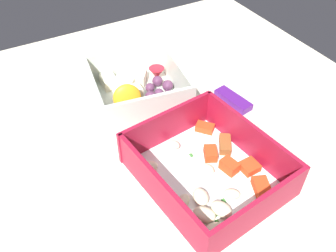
{
  "coord_description": "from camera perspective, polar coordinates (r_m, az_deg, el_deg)",
  "views": [
    {
      "loc": [
        34.21,
        -18.93,
        41.82
      ],
      "look_at": [
        -1.1,
        0.85,
        4.0
      ],
      "focal_mm": 38.6,
      "sensor_mm": 36.0,
      "label": 1
    }
  ],
  "objects": [
    {
      "name": "pasta_container",
      "position": [
        0.5,
        6.31,
        -7.11
      ],
      "size": [
        21.05,
        18.38,
        6.08
      ],
      "rotation": [
        0.0,
        0.0,
        0.11
      ],
      "color": "white",
      "rests_on": "table_surface"
    },
    {
      "name": "table_surface",
      "position": [
        0.57,
        -0.21,
        -3.17
      ],
      "size": [
        80.0,
        80.0,
        2.0
      ],
      "primitive_type": "cube",
      "color": "beige",
      "rests_on": "ground"
    },
    {
      "name": "candy_bar",
      "position": [
        0.63,
        10.24,
        4.1
      ],
      "size": [
        7.29,
        3.46,
        1.2
      ],
      "primitive_type": "cube",
      "rotation": [
        0.0,
        0.0,
        0.16
      ],
      "color": "#51197A",
      "rests_on": "table_surface"
    },
    {
      "name": "fruit_bowl",
      "position": [
        0.63,
        -4.71,
        5.75
      ],
      "size": [
        17.08,
        17.09,
        6.25
      ],
      "rotation": [
        0.0,
        0.0,
        -0.16
      ],
      "color": "silver",
      "rests_on": "table_surface"
    }
  ]
}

